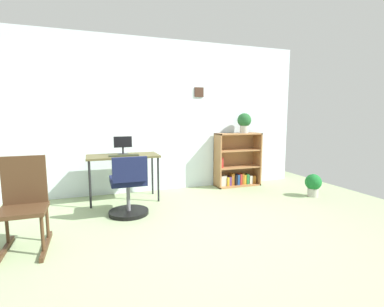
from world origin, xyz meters
The scene contains 10 objects.
ground_plane centered at (0.00, 0.00, 0.00)m, with size 6.24×6.24×0.00m, color #95AB7A.
wall_back centered at (0.00, 2.15, 1.28)m, with size 5.20×0.12×2.56m.
desk centered at (-0.68, 1.68, 0.64)m, with size 1.05×0.52×0.71m.
monitor centered at (-0.67, 1.76, 0.85)m, with size 0.27×0.16×0.27m.
keyboard centered at (-0.68, 1.57, 0.71)m, with size 0.43×0.12×0.02m, color #2C321E.
office_chair centered at (-0.70, 0.98, 0.34)m, with size 0.52×0.55×0.80m.
rocking_chair centered at (-1.77, 0.41, 0.46)m, with size 0.42×0.64×0.90m.
bookshelf_low centered at (1.39, 1.96, 0.42)m, with size 0.84×0.30×0.98m.
potted_plant_on_shelf centered at (1.51, 1.90, 1.19)m, with size 0.25×0.25×0.36m.
potted_plant_floor centered at (2.21, 0.88, 0.21)m, with size 0.26×0.26×0.36m.
Camera 1 is at (-1.12, -2.64, 1.30)m, focal length 26.46 mm.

